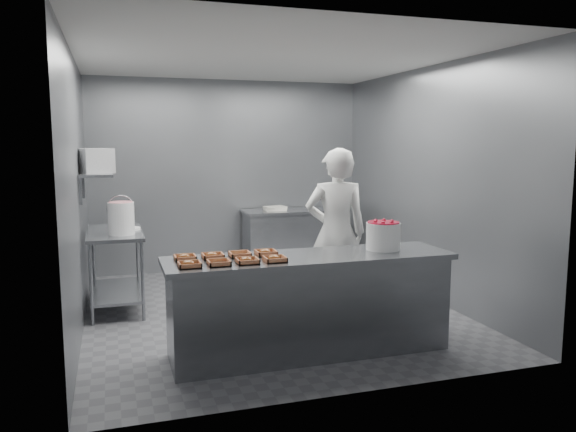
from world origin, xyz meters
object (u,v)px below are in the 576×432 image
at_px(tray_1, 219,263).
at_px(tray_5, 213,256).
at_px(tray_6, 240,254).
at_px(tray_4, 185,257).
at_px(glaze_bucket, 121,217).
at_px(appliance, 96,161).
at_px(tray_2, 247,260).
at_px(worker, 336,233).
at_px(tray_3, 275,259).
at_px(tray_0, 189,264).
at_px(service_counter, 310,304).
at_px(tray_7, 266,252).
at_px(back_counter, 293,239).
at_px(strawberry_tub, 383,235).
at_px(prep_table, 116,258).

distance_m(tray_1, tray_5, 0.28).
bearing_deg(tray_6, tray_4, -180.00).
relative_size(glaze_bucket, appliance, 1.20).
distance_m(tray_2, tray_5, 0.37).
xyz_separation_m(tray_1, worker, (1.50, 1.11, 0.00)).
distance_m(tray_3, tray_4, 0.77).
bearing_deg(tray_0, tray_5, 49.69).
bearing_deg(appliance, tray_4, -85.77).
relative_size(service_counter, tray_0, 13.88).
bearing_deg(tray_0, tray_6, 30.36).
relative_size(tray_0, tray_7, 1.00).
height_order(back_counter, strawberry_tub, strawberry_tub).
xyz_separation_m(prep_table, tray_6, (1.04, -1.81, 0.33)).
xyz_separation_m(tray_3, tray_6, (-0.24, 0.28, -0.00)).
height_order(tray_2, worker, worker).
height_order(back_counter, worker, worker).
bearing_deg(strawberry_tub, glaze_bucket, 144.79).
xyz_separation_m(back_counter, tray_1, (-1.75, -3.39, 0.47)).
height_order(service_counter, tray_7, tray_7).
xyz_separation_m(tray_6, glaze_bucket, (-0.97, 1.55, 0.17)).
distance_m(tray_2, strawberry_tub, 1.37).
distance_m(prep_table, tray_6, 2.11).
relative_size(tray_3, tray_4, 1.00).
distance_m(tray_4, tray_6, 0.48).
height_order(service_counter, worker, worker).
distance_m(tray_2, tray_3, 0.24).
distance_m(tray_6, worker, 1.51).
xyz_separation_m(service_counter, tray_7, (-0.37, 0.14, 0.47)).
height_order(prep_table, tray_1, tray_1).
relative_size(back_counter, tray_0, 8.01).
bearing_deg(tray_5, tray_6, 0.00).
height_order(service_counter, appliance, appliance).
bearing_deg(appliance, tray_7, -68.78).
distance_m(prep_table, glaze_bucket, 0.56).
height_order(tray_2, strawberry_tub, strawberry_tub).
distance_m(tray_2, appliance, 2.49).
bearing_deg(tray_6, tray_1, -130.31).
bearing_deg(tray_3, tray_0, 180.00).
bearing_deg(strawberry_tub, tray_5, 176.63).
xyz_separation_m(back_counter, tray_7, (-1.27, -3.11, 0.47)).
bearing_deg(tray_3, service_counter, 20.84).
distance_m(tray_5, appliance, 2.15).
bearing_deg(tray_7, glaze_bucket, 128.00).
relative_size(service_counter, strawberry_tub, 8.19).
xyz_separation_m(tray_2, worker, (1.26, 1.11, -0.00)).
bearing_deg(tray_1, back_counter, 62.73).
xyz_separation_m(tray_2, tray_4, (-0.48, 0.28, 0.00)).
distance_m(prep_table, tray_7, 2.24).
relative_size(service_counter, worker, 1.41).
relative_size(service_counter, tray_7, 13.88).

